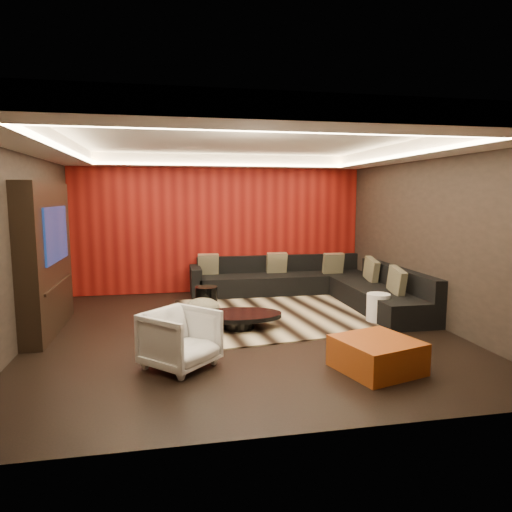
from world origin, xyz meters
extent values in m
cube|color=black|center=(0.00, 0.00, -0.01)|extent=(6.00, 6.00, 0.02)
cube|color=silver|center=(0.00, 0.00, 2.81)|extent=(6.00, 6.00, 0.02)
cube|color=black|center=(0.00, 3.01, 1.40)|extent=(6.00, 0.02, 2.80)
cube|color=black|center=(-3.01, 0.00, 1.40)|extent=(0.02, 6.00, 2.80)
cube|color=black|center=(3.01, 0.00, 1.40)|extent=(0.02, 6.00, 2.80)
cube|color=#6B0C0A|center=(0.00, 2.97, 1.40)|extent=(5.98, 0.05, 2.78)
cube|color=silver|center=(0.00, 2.70, 2.69)|extent=(6.00, 0.60, 0.22)
cube|color=silver|center=(0.00, -2.70, 2.69)|extent=(6.00, 0.60, 0.22)
cube|color=silver|center=(-2.70, 0.00, 2.69)|extent=(0.60, 4.80, 0.22)
cube|color=silver|center=(2.70, 0.00, 2.69)|extent=(0.60, 4.80, 0.22)
cube|color=#FFD899|center=(0.00, 2.36, 2.60)|extent=(4.80, 0.08, 0.04)
cube|color=#FFD899|center=(0.00, -2.36, 2.60)|extent=(4.80, 0.08, 0.04)
cube|color=#FFD899|center=(-2.36, 0.00, 2.60)|extent=(0.08, 4.80, 0.04)
cube|color=#FFD899|center=(2.36, 0.00, 2.60)|extent=(0.08, 4.80, 0.04)
cube|color=black|center=(-2.85, 0.60, 1.10)|extent=(0.30, 2.00, 2.20)
cube|color=black|center=(-2.69, 0.60, 1.45)|extent=(0.04, 1.30, 0.80)
cube|color=black|center=(-2.69, 0.60, 0.70)|extent=(0.04, 1.60, 0.04)
cube|color=#C2B18E|center=(1.20, 0.95, 0.01)|extent=(4.35, 3.49, 0.02)
cylinder|color=black|center=(-0.06, 0.15, 0.13)|extent=(1.43, 1.43, 0.22)
cylinder|color=black|center=(-0.45, 1.17, 0.24)|extent=(0.39, 0.39, 0.45)
ellipsoid|color=beige|center=(-0.55, 0.86, 0.18)|extent=(0.65, 0.65, 0.32)
cylinder|color=white|center=(2.19, 0.11, 0.23)|extent=(0.41, 0.41, 0.46)
cube|color=#943D13|center=(1.26, -1.79, 0.18)|extent=(1.03, 1.03, 0.37)
imported|color=silver|center=(-0.96, -1.26, 0.34)|extent=(1.04, 1.04, 0.68)
cube|color=black|center=(1.25, 2.55, 0.20)|extent=(3.50, 0.90, 0.40)
cube|color=black|center=(1.25, 2.90, 0.57)|extent=(3.50, 0.20, 0.35)
cube|color=black|center=(2.55, 0.80, 0.20)|extent=(0.90, 2.60, 0.40)
cube|color=black|center=(2.90, 0.80, 0.57)|extent=(0.20, 2.60, 0.35)
cube|color=black|center=(-0.55, 2.55, 0.30)|extent=(0.20, 0.90, 0.60)
cube|color=#BAB288|center=(2.59, 0.28, 0.62)|extent=(0.12, 0.50, 0.50)
cube|color=#BAB288|center=(-0.28, 2.74, 0.62)|extent=(0.42, 0.20, 0.44)
cube|color=#BAB288|center=(2.28, 2.37, 0.62)|extent=(0.42, 0.20, 0.44)
cube|color=#BAB288|center=(2.68, 1.42, 0.62)|extent=(0.12, 0.50, 0.50)
cube|color=#BAB288|center=(1.15, 2.67, 0.62)|extent=(0.42, 0.20, 0.44)
camera|label=1|loc=(-1.08, -6.49, 2.00)|focal=32.00mm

